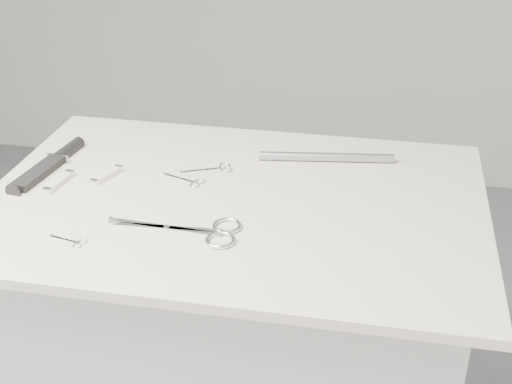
% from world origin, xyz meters
% --- Properties ---
extents(plinth, '(0.90, 0.60, 0.90)m').
position_xyz_m(plinth, '(0.00, 0.00, 0.45)').
color(plinth, '#B2B2AF').
rests_on(plinth, ground).
extents(display_board, '(1.00, 0.70, 0.02)m').
position_xyz_m(display_board, '(0.00, 0.00, 0.91)').
color(display_board, beige).
rests_on(display_board, plinth).
extents(large_shears, '(0.24, 0.11, 0.01)m').
position_xyz_m(large_shears, '(-0.03, -0.14, 0.92)').
color(large_shears, silver).
rests_on(large_shears, display_board).
extents(embroidery_scissors_a, '(0.11, 0.07, 0.00)m').
position_xyz_m(embroidery_scissors_a, '(-0.07, 0.12, 0.92)').
color(embroidery_scissors_a, silver).
rests_on(embroidery_scissors_a, display_board).
extents(embroidery_scissors_b, '(0.10, 0.06, 0.00)m').
position_xyz_m(embroidery_scissors_b, '(-0.11, 0.05, 0.92)').
color(embroidery_scissors_b, silver).
rests_on(embroidery_scissors_b, display_board).
extents(tiny_scissors, '(0.08, 0.04, 0.00)m').
position_xyz_m(tiny_scissors, '(-0.25, -0.22, 0.92)').
color(tiny_scissors, silver).
rests_on(tiny_scissors, display_board).
extents(sheathed_knife, '(0.07, 0.25, 0.03)m').
position_xyz_m(sheathed_knife, '(-0.42, 0.07, 0.93)').
color(sheathed_knife, black).
rests_on(sheathed_knife, display_board).
extents(pocket_knife_a, '(0.03, 0.10, 0.01)m').
position_xyz_m(pocket_knife_a, '(-0.37, -0.01, 0.93)').
color(pocket_knife_a, beige).
rests_on(pocket_knife_a, display_board).
extents(pocket_knife_b, '(0.05, 0.09, 0.01)m').
position_xyz_m(pocket_knife_b, '(-0.28, 0.04, 0.93)').
color(pocket_knife_b, beige).
rests_on(pocket_knife_b, display_board).
extents(metal_rail, '(0.30, 0.06, 0.02)m').
position_xyz_m(metal_rail, '(0.16, 0.21, 0.93)').
color(metal_rail, '#93969B').
rests_on(metal_rail, display_board).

